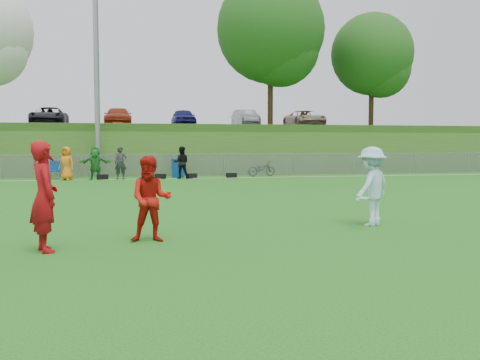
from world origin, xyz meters
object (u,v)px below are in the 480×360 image
object	(u,v)px
recycling_bin	(178,168)
player_red_center	(151,199)
player_blue	(372,186)
player_red_left	(44,197)
frisbee	(363,198)
bicycle	(262,169)

from	to	relation	value
recycling_bin	player_red_center	bearing A→B (deg)	-97.13
player_red_center	player_blue	world-z (taller)	player_blue
player_red_left	frisbee	size ratio (longest dim) A/B	8.09
frisbee	bicycle	distance (m)	18.64
frisbee	player_blue	bearing A→B (deg)	50.69
player_blue	bicycle	size ratio (longest dim) A/B	1.10
player_blue	player_red_center	bearing A→B (deg)	-24.13
player_red_left	bicycle	world-z (taller)	player_red_left
player_blue	bicycle	world-z (taller)	player_blue
bicycle	player_red_center	bearing A→B (deg)	147.71
player_red_center	player_blue	size ratio (longest dim) A/B	0.91
player_red_left	player_red_center	distance (m)	1.94
player_red_left	recycling_bin	world-z (taller)	player_red_left
player_red_center	bicycle	xyz separation A→B (m)	(7.06, 18.85, -0.39)
frisbee	bicycle	size ratio (longest dim) A/B	0.15
player_red_left	frisbee	bearing A→B (deg)	-104.15
frisbee	recycling_bin	size ratio (longest dim) A/B	0.23
player_blue	recycling_bin	size ratio (longest dim) A/B	1.75
frisbee	bicycle	world-z (taller)	bicycle
player_blue	player_red_left	bearing A→B (deg)	-22.58
player_blue	bicycle	distance (m)	18.02
frisbee	recycling_bin	world-z (taller)	recycling_bin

